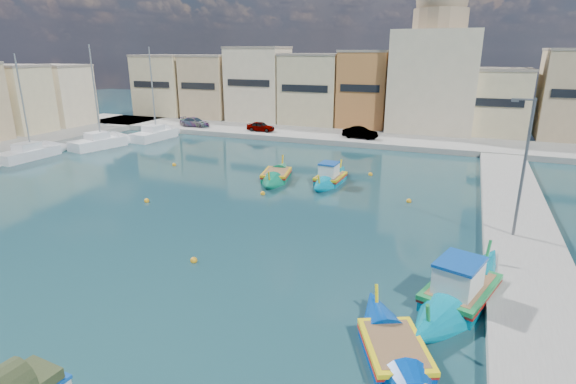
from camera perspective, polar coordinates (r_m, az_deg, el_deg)
The scene contains 15 objects.
ground at distance 26.81m, azimuth -12.88°, elevation -5.49°, with size 160.00×160.00×0.00m, color #15323F.
east_quay at distance 22.73m, azimuth 28.82°, elevation -11.05°, with size 4.00×70.00×0.50m, color gray.
north_quay at distance 54.97m, azimuth 6.29°, elevation 6.99°, with size 80.00×8.00×0.60m, color gray.
north_townhouses at distance 60.19m, azimuth 14.68°, elevation 11.97°, with size 83.20×7.87×10.19m.
church_block at distance 60.27m, azimuth 18.25°, elevation 14.94°, with size 10.00×10.00×19.10m.
quay_street_lamp at distance 26.92m, azimuth 27.65°, elevation 2.74°, with size 1.18×0.16×8.00m.
parked_cars at distance 56.52m, azimuth -3.05°, elevation 8.30°, with size 26.39×1.76×1.31m.
luzzu_turquoise_cabin at distance 21.02m, azimuth 21.02°, elevation -11.85°, with size 5.14×10.27×3.24m.
luzzu_blue_cabin at distance 36.57m, azimuth 5.39°, elevation 1.67°, with size 2.14×7.68×2.70m.
luzzu_green at distance 37.41m, azimuth -1.49°, elevation 2.01°, with size 3.57×8.12×2.48m.
luzzu_cyan_south at distance 16.96m, azimuth 13.36°, elevation -19.33°, with size 4.97×7.75×2.38m.
yacht_north at distance 58.16m, azimuth -15.44°, elevation 7.20°, with size 2.91×8.77×11.56m.
yacht_midnorth at distance 54.69m, azimuth -21.42°, elevation 6.01°, with size 4.33×8.63×11.75m.
yacht_mid at distance 52.55m, azimuth -28.58°, elevation 4.60°, with size 2.33×8.60×10.83m.
mooring_buoys at distance 31.65m, azimuth -0.79°, elevation -1.27°, with size 26.44×20.21×0.36m.
Camera 1 is at (14.48, -20.08, 10.31)m, focal length 28.00 mm.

